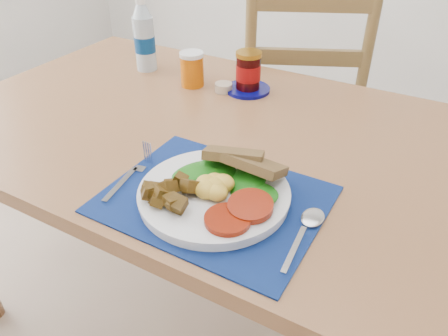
% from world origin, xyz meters
% --- Properties ---
extents(table, '(1.40, 0.90, 0.75)m').
position_xyz_m(table, '(0.00, 0.20, 0.67)').
color(table, brown).
rests_on(table, ground).
extents(chair_far, '(0.59, 0.58, 1.22)m').
position_xyz_m(chair_far, '(0.03, 0.87, 0.61)').
color(chair_far, brown).
rests_on(chair_far, ground).
extents(placemat, '(0.43, 0.34, 0.00)m').
position_xyz_m(placemat, '(0.19, -0.06, 0.75)').
color(placemat, black).
rests_on(placemat, table).
extents(breakfast_plate, '(0.30, 0.30, 0.07)m').
position_xyz_m(breakfast_plate, '(0.19, -0.06, 0.77)').
color(breakfast_plate, silver).
rests_on(breakfast_plate, placemat).
extents(fork, '(0.04, 0.18, 0.00)m').
position_xyz_m(fork, '(-0.00, -0.08, 0.76)').
color(fork, '#B2B5BA').
rests_on(fork, placemat).
extents(spoon, '(0.04, 0.18, 0.01)m').
position_xyz_m(spoon, '(0.39, -0.05, 0.76)').
color(spoon, '#B2B5BA').
rests_on(spoon, placemat).
extents(water_bottle, '(0.07, 0.07, 0.23)m').
position_xyz_m(water_bottle, '(-0.36, 0.44, 0.85)').
color(water_bottle, '#ADBFCC').
rests_on(water_bottle, table).
extents(juice_glass, '(0.07, 0.07, 0.10)m').
position_xyz_m(juice_glass, '(-0.16, 0.40, 0.80)').
color(juice_glass, '#BD5405').
rests_on(juice_glass, table).
extents(ramekin, '(0.05, 0.05, 0.03)m').
position_xyz_m(ramekin, '(-0.05, 0.40, 0.76)').
color(ramekin, tan).
rests_on(ramekin, table).
extents(jam_on_saucer, '(0.13, 0.13, 0.12)m').
position_xyz_m(jam_on_saucer, '(0.01, 0.45, 0.80)').
color(jam_on_saucer, '#05075A').
rests_on(jam_on_saucer, table).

